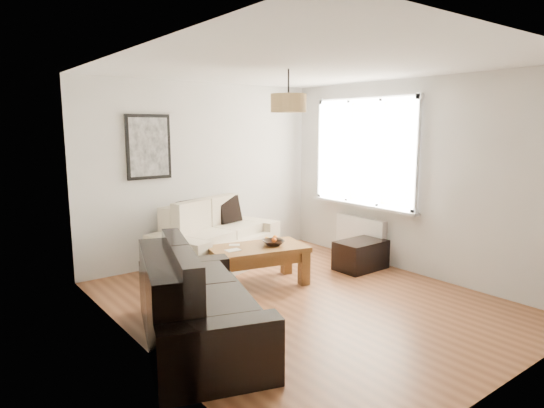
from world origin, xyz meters
TOP-DOWN VIEW (x-y plane):
  - floor at (0.00, 0.00)m, footprint 4.50×4.50m
  - ceiling at (0.00, 0.00)m, footprint 3.80×4.50m
  - wall_back at (0.00, 2.25)m, footprint 3.80×0.04m
  - wall_front at (0.00, -2.25)m, footprint 3.80×0.04m
  - wall_left at (-1.90, 0.00)m, footprint 0.04×4.50m
  - wall_right at (1.90, 0.00)m, footprint 0.04×4.50m
  - window_bay at (1.86, 0.80)m, footprint 0.14×1.90m
  - radiator at (1.82, 0.80)m, footprint 0.10×0.90m
  - poster at (-0.85, 2.22)m, footprint 0.62×0.04m
  - pendant_shade at (0.00, 0.30)m, footprint 0.40×0.40m
  - loveseat_cream at (-0.08, 1.78)m, footprint 2.01×1.50m
  - sofa_leather at (-1.43, -0.17)m, footprint 1.51×2.14m
  - coffee_table at (-0.06, 0.81)m, footprint 1.31×0.90m
  - ottoman at (1.45, 0.45)m, footprint 0.71×0.46m
  - cushion_left at (-0.34, 2.00)m, footprint 0.42×0.22m
  - cushion_right at (0.26, 2.00)m, footprint 0.41×0.21m
  - fruit_bowl at (0.13, 0.75)m, footprint 0.33×0.33m
  - orange_a at (0.21, 0.82)m, footprint 0.06×0.06m
  - orange_b at (0.30, 0.92)m, footprint 0.08×0.08m
  - orange_c at (0.15, 0.91)m, footprint 0.08×0.08m
  - papers at (-0.41, 0.84)m, footprint 0.19×0.14m

SIDE VIEW (x-z plane):
  - floor at x=0.00m, z-range 0.00..0.00m
  - ottoman at x=1.45m, z-range 0.00..0.40m
  - coffee_table at x=-0.06m, z-range 0.00..0.49m
  - radiator at x=1.82m, z-range 0.12..0.64m
  - sofa_leather at x=-1.43m, z-range 0.00..0.84m
  - loveseat_cream at x=-0.08m, z-range 0.00..0.89m
  - papers at x=-0.41m, z-range 0.49..0.49m
  - fruit_bowl at x=0.13m, z-range 0.49..0.56m
  - orange_a at x=0.21m, z-range 0.50..0.56m
  - orange_b at x=0.30m, z-range 0.50..0.56m
  - orange_c at x=0.15m, z-range 0.50..0.56m
  - cushion_right at x=0.26m, z-range 0.56..0.95m
  - cushion_left at x=-0.34m, z-range 0.56..0.96m
  - wall_back at x=0.00m, z-range 0.00..2.60m
  - wall_front at x=0.00m, z-range 0.00..2.60m
  - wall_left at x=-1.90m, z-range 0.00..2.60m
  - wall_right at x=1.90m, z-range 0.00..2.60m
  - window_bay at x=1.86m, z-range 0.80..2.40m
  - poster at x=-0.85m, z-range 1.26..2.13m
  - pendant_shade at x=0.00m, z-range 2.13..2.33m
  - ceiling at x=0.00m, z-range 2.60..2.60m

